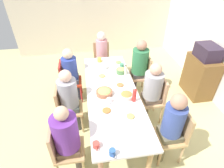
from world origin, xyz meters
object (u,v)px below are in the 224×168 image
Objects in this scene: cup_5 at (122,66)px; bottle_1 at (134,95)px; person_3 at (71,71)px; bowl_1 at (104,92)px; chair_1 at (66,106)px; person_5 at (152,88)px; chair_2 at (175,133)px; chair_5 at (155,97)px; microwave at (208,52)px; cup_0 at (112,152)px; cup_1 at (109,100)px; chair_3 at (68,79)px; cup_2 at (96,145)px; side_cabinet at (200,76)px; plate_1 at (120,85)px; chair_4 at (142,73)px; chair_6 at (102,59)px; person_6 at (102,53)px; plate_3 at (102,76)px; cup_4 at (105,67)px; plate_0 at (130,117)px; cup_3 at (99,60)px; bottle_0 at (126,70)px; chair_0 at (63,148)px; person_0 at (67,136)px; bowl_0 at (126,95)px; dining_table at (112,94)px; person_4 at (139,63)px; plate_2 at (107,111)px; plate_4 at (118,63)px; person_2 at (172,123)px; bowl_2 at (121,71)px.

bottle_1 is (1.03, -0.01, 0.08)m from cup_5.
bowl_1 is (0.88, 0.57, 0.07)m from person_3.
chair_1 is 0.74× the size of person_5.
chair_1 is 1.00× the size of chair_2.
chair_5 is 1.46m from microwave.
cup_0 is 0.94× the size of cup_1.
chair_1 is 1.00× the size of chair_3.
cup_2 is 2.92m from side_cabinet.
person_3 reaches higher than plate_1.
chair_4 is 0.74× the size of person_5.
person_6 is at bearing 0.00° from chair_6.
plate_3 is (-0.46, -0.83, 0.02)m from person_5.
chair_5 is at bearing 131.98° from cup_2.
plate_0 is at bearing 7.47° from cup_4.
cup_3 is 0.62× the size of bottle_0.
cup_2 is at bearing -55.75° from microwave.
chair_0 is at bearing -26.51° from cup_4.
person_0 is at bearing -16.91° from person_6.
person_3 is 5.28× the size of bowl_0.
chair_2 reaches higher than cup_1.
bottle_0 is at bearing 162.57° from cup_0.
cup_3 is (-0.93, -0.27, 0.03)m from plate_1.
chair_6 is at bearing -175.83° from plate_0.
plate_1 reaches higher than dining_table.
cup_2 is (1.87, -1.08, 0.01)m from person_4.
chair_1 is 1.36m from cup_0.
dining_table is at bearing 0.00° from chair_6.
cup_3 is at bearing -163.14° from bottle_1.
chair_3 is (-1.65, 0.00, 0.00)m from chair_0.
microwave is at bearing 106.47° from bowl_1.
person_6 is 2.00m from plate_2.
plate_4 is at bearing 130.26° from chair_1.
cup_3 and cup_5 have the same top height.
person_4 reaches higher than chair_5.
cup_2 is (0.22, -1.07, 0.04)m from person_2.
chair_5 reaches higher than bowl_1.
chair_1 is 0.72m from bowl_1.
dining_table is 22.57× the size of cup_4.
plate_0 is (1.47, -0.55, -0.01)m from person_4.
bottle_1 is at bearing 42.11° from person_3.
person_4 is (-1.65, -0.09, 0.25)m from chair_2.
plate_1 and plate_2 have the same top height.
chair_5 is 0.82m from bowl_2.
person_0 is at bearing -121.78° from cup_2.
dining_table is 20.36× the size of cup_2.
plate_4 is (-1.75, -0.52, 0.25)m from chair_2.
plate_3 is 0.51m from cup_5.
person_2 is at bearing 37.88° from bottle_1.
person_2 is 1.61m from cup_5.
chair_5 is 7.60× the size of cup_1.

